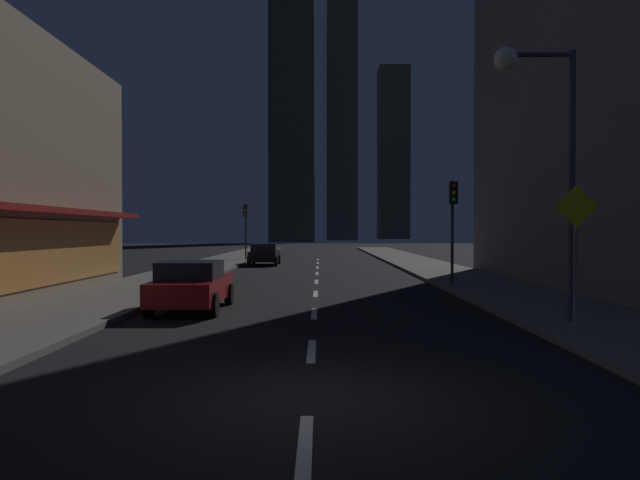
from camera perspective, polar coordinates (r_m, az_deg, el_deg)
The scene contains 14 objects.
ground_plane at distance 40.45m, azimuth 0.02°, elevation -2.48°, with size 78.00×136.00×0.10m, color black.
sidewalk_right at distance 41.01m, azimuth 9.85°, elevation -2.27°, with size 4.00×76.00×0.15m, color #605E59.
sidewalk_left at distance 41.07m, azimuth -9.80°, elevation -2.27°, with size 4.00×76.00×0.15m, color #605E59.
lane_marking_center at distance 27.28m, azimuth -0.09°, elevation -4.00°, with size 0.16×43.80×0.01m.
skyscraper_distant_tall at distance 123.78m, azimuth -2.42°, elevation 13.13°, with size 8.99×8.61×57.07m, color #3E3B2E.
skyscraper_distant_mid at distance 147.02m, azimuth 2.36°, elevation 12.88°, with size 7.24×6.17×65.65m, color #514D3C.
skyscraper_distant_short at distance 168.23m, azimuth 7.25°, elevation 8.18°, with size 8.40×7.73×47.27m, color #454133.
car_parked_near at distance 17.95m, azimuth -11.88°, elevation -4.23°, with size 1.98×4.24×1.45m.
car_parked_far at distance 40.59m, azimuth -5.07°, elevation -1.35°, with size 1.98×4.24×1.45m.
fire_hydrant_far_left at distance 25.95m, azimuth -13.28°, elevation -3.29°, with size 0.42×0.30×0.65m.
traffic_light_near_right at distance 24.57m, azimuth 12.81°, elevation 2.87°, with size 0.32×0.48×4.20m.
traffic_light_far_left at distance 45.79m, azimuth -6.86°, elevation 1.97°, with size 0.32×0.48×4.20m.
street_lamp_right at distance 15.50m, azimuth 20.30°, elevation 10.97°, with size 1.96×0.56×6.58m.
pedestrian_crossing_sign at distance 13.81m, azimuth 23.43°, elevation -0.52°, with size 0.91×0.08×3.15m.
Camera 1 is at (0.16, -8.38, 2.34)m, focal length 33.59 mm.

